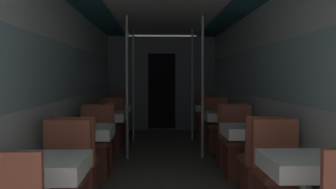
# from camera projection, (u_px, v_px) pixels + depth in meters

# --- Properties ---
(wall_left) EXTENTS (0.05, 9.69, 2.21)m
(wall_left) POSITION_uv_depth(u_px,v_px,m) (71.00, 87.00, 5.00)
(wall_left) COLOR silver
(wall_left) RESTS_ON ground_plane
(wall_right) EXTENTS (0.05, 9.69, 2.21)m
(wall_right) POSITION_uv_depth(u_px,v_px,m) (260.00, 87.00, 5.08)
(wall_right) COLOR silver
(wall_right) RESTS_ON ground_plane
(ceiling_panel) EXTENTS (2.55, 9.69, 0.07)m
(ceiling_panel) POSITION_uv_depth(u_px,v_px,m) (166.00, 3.00, 4.98)
(ceiling_panel) COLOR white
(ceiling_panel) RESTS_ON wall_left
(bulkhead_far) EXTENTS (2.50, 0.09, 2.21)m
(bulkhead_far) POSITION_uv_depth(u_px,v_px,m) (162.00, 84.00, 8.82)
(bulkhead_far) COLOR slate
(bulkhead_far) RESTS_ON ground_plane
(dining_table_left_0) EXTENTS (0.57, 0.57, 0.72)m
(dining_table_left_0) POSITION_uv_depth(u_px,v_px,m) (44.00, 173.00, 2.55)
(dining_table_left_0) COLOR #4C4C51
(dining_table_left_0) RESTS_ON ground_plane
(dining_table_left_1) EXTENTS (0.57, 0.57, 0.72)m
(dining_table_left_1) POSITION_uv_depth(u_px,v_px,m) (87.00, 136.00, 4.16)
(dining_table_left_1) COLOR #4C4C51
(dining_table_left_1) RESTS_ON ground_plane
(chair_left_near_1) EXTENTS (0.40, 0.40, 0.90)m
(chair_left_near_1) POSITION_uv_depth(u_px,v_px,m) (77.00, 177.00, 3.66)
(chair_left_near_1) COLOR brown
(chair_left_near_1) RESTS_ON ground_plane
(chair_left_far_1) EXTENTS (0.40, 0.40, 0.90)m
(chair_left_far_1) POSITION_uv_depth(u_px,v_px,m) (95.00, 155.00, 4.70)
(chair_left_far_1) COLOR brown
(chair_left_far_1) RESTS_ON ground_plane
(dining_table_left_2) EXTENTS (0.57, 0.57, 0.72)m
(dining_table_left_2) POSITION_uv_depth(u_px,v_px,m) (106.00, 119.00, 5.77)
(dining_table_left_2) COLOR #4C4C51
(dining_table_left_2) RESTS_ON ground_plane
(chair_left_near_2) EXTENTS (0.40, 0.40, 0.90)m
(chair_left_near_2) POSITION_uv_depth(u_px,v_px,m) (101.00, 146.00, 5.26)
(chair_left_near_2) COLOR brown
(chair_left_near_2) RESTS_ON ground_plane
(chair_left_far_2) EXTENTS (0.40, 0.40, 0.90)m
(chair_left_far_2) POSITION_uv_depth(u_px,v_px,m) (110.00, 135.00, 6.30)
(chair_left_far_2) COLOR brown
(chair_left_far_2) RESTS_ON ground_plane
(support_pole_left_2) EXTENTS (0.04, 0.04, 2.21)m
(support_pole_left_2) POSITION_uv_depth(u_px,v_px,m) (127.00, 88.00, 5.75)
(support_pole_left_2) COLOR silver
(support_pole_left_2) RESTS_ON ground_plane
(dining_table_left_3) EXTENTS (0.57, 0.57, 0.72)m
(dining_table_left_3) POSITION_uv_depth(u_px,v_px,m) (117.00, 110.00, 7.37)
(dining_table_left_3) COLOR #4C4C51
(dining_table_left_3) RESTS_ON ground_plane
(chair_left_near_3) EXTENTS (0.40, 0.40, 0.90)m
(chair_left_near_3) POSITION_uv_depth(u_px,v_px,m) (114.00, 130.00, 6.87)
(chair_left_near_3) COLOR brown
(chair_left_near_3) RESTS_ON ground_plane
(chair_left_far_3) EXTENTS (0.40, 0.40, 0.90)m
(chair_left_far_3) POSITION_uv_depth(u_px,v_px,m) (119.00, 123.00, 7.91)
(chair_left_far_3) COLOR brown
(chair_left_far_3) RESTS_ON ground_plane
(support_pole_left_3) EXTENTS (0.04, 0.04, 2.21)m
(support_pole_left_3) POSITION_uv_depth(u_px,v_px,m) (133.00, 85.00, 7.36)
(support_pole_left_3) COLOR silver
(support_pole_left_3) RESTS_ON ground_plane
(dining_table_right_0) EXTENTS (0.57, 0.57, 0.72)m
(dining_table_right_0) POSITION_uv_depth(u_px,v_px,m) (306.00, 171.00, 2.62)
(dining_table_right_0) COLOR #4C4C51
(dining_table_right_0) RESTS_ON ground_plane
(dining_table_right_1) EXTENTS (0.57, 0.57, 0.72)m
(dining_table_right_1) POSITION_uv_depth(u_px,v_px,m) (249.00, 135.00, 4.22)
(dining_table_right_1) COLOR #4C4C51
(dining_table_right_1) RESTS_ON ground_plane
(chair_right_near_1) EXTENTS (0.40, 0.40, 0.90)m
(chair_right_near_1) POSITION_uv_depth(u_px,v_px,m) (262.00, 175.00, 3.72)
(chair_right_near_1) COLOR brown
(chair_right_near_1) RESTS_ON ground_plane
(chair_right_far_1) EXTENTS (0.40, 0.40, 0.90)m
(chair_right_far_1) POSITION_uv_depth(u_px,v_px,m) (238.00, 154.00, 4.76)
(chair_right_far_1) COLOR brown
(chair_right_far_1) RESTS_ON ground_plane
(dining_table_right_2) EXTENTS (0.57, 0.57, 0.72)m
(dining_table_right_2) POSITION_uv_depth(u_px,v_px,m) (223.00, 119.00, 5.83)
(dining_table_right_2) COLOR #4C4C51
(dining_table_right_2) RESTS_ON ground_plane
(chair_right_near_2) EXTENTS (0.40, 0.40, 0.90)m
(chair_right_near_2) POSITION_uv_depth(u_px,v_px,m) (230.00, 145.00, 5.32)
(chair_right_near_2) COLOR brown
(chair_right_near_2) RESTS_ON ground_plane
(chair_right_far_2) EXTENTS (0.40, 0.40, 0.90)m
(chair_right_far_2) POSITION_uv_depth(u_px,v_px,m) (218.00, 134.00, 6.36)
(chair_right_far_2) COLOR brown
(chair_right_far_2) RESTS_ON ground_plane
(support_pole_right_2) EXTENTS (0.04, 0.04, 2.21)m
(support_pole_right_2) POSITION_uv_depth(u_px,v_px,m) (202.00, 87.00, 5.79)
(support_pole_right_2) COLOR silver
(support_pole_right_2) RESTS_ON ground_plane
(dining_table_right_3) EXTENTS (0.57, 0.57, 0.72)m
(dining_table_right_3) POSITION_uv_depth(u_px,v_px,m) (209.00, 110.00, 7.43)
(dining_table_right_3) COLOR #4C4C51
(dining_table_right_3) RESTS_ON ground_plane
(chair_right_near_3) EXTENTS (0.40, 0.40, 0.90)m
(chair_right_near_3) POSITION_uv_depth(u_px,v_px,m) (212.00, 129.00, 6.93)
(chair_right_near_3) COLOR brown
(chair_right_near_3) RESTS_ON ground_plane
(chair_right_far_3) EXTENTS (0.40, 0.40, 0.90)m
(chair_right_far_3) POSITION_uv_depth(u_px,v_px,m) (205.00, 122.00, 7.97)
(chair_right_far_3) COLOR brown
(chair_right_far_3) RESTS_ON ground_plane
(support_pole_right_3) EXTENTS (0.04, 0.04, 2.21)m
(support_pole_right_3) POSITION_uv_depth(u_px,v_px,m) (192.00, 85.00, 7.40)
(support_pole_right_3) COLOR silver
(support_pole_right_3) RESTS_ON ground_plane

